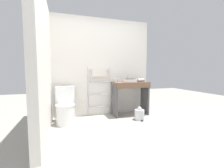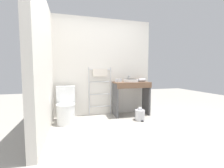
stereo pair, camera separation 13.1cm
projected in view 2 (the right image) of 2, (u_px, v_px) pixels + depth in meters
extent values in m
plane|color=#A8A399|center=(121.00, 140.00, 2.43)|extent=(12.00, 12.00, 0.00)
cube|color=silver|center=(102.00, 67.00, 3.82)|extent=(2.57, 0.12, 2.41)
cube|color=silver|center=(44.00, 66.00, 2.72)|extent=(0.12, 2.21, 2.41)
cylinder|color=white|center=(66.00, 114.00, 3.16)|extent=(0.37, 0.37, 0.40)
cylinder|color=white|center=(66.00, 105.00, 3.14)|extent=(0.39, 0.39, 0.02)
cube|color=white|center=(66.00, 94.00, 3.38)|extent=(0.40, 0.19, 0.38)
cylinder|color=silver|center=(66.00, 86.00, 3.36)|extent=(0.05, 0.05, 0.01)
cylinder|color=silver|center=(89.00, 92.00, 3.69)|extent=(0.02, 0.02, 1.20)
cylinder|color=silver|center=(111.00, 91.00, 3.84)|extent=(0.02, 0.02, 1.20)
cylinder|color=silver|center=(100.00, 106.00, 3.80)|extent=(0.55, 0.02, 0.02)
cylinder|color=silver|center=(100.00, 94.00, 3.77)|extent=(0.55, 0.02, 0.02)
cylinder|color=silver|center=(100.00, 82.00, 3.74)|extent=(0.55, 0.02, 0.02)
cylinder|color=silver|center=(100.00, 69.00, 3.72)|extent=(0.55, 0.02, 0.02)
cube|color=silver|center=(100.00, 73.00, 3.70)|extent=(0.36, 0.04, 0.19)
cube|color=brown|center=(131.00, 83.00, 3.74)|extent=(0.88, 0.46, 0.03)
cube|color=brown|center=(135.00, 86.00, 3.54)|extent=(0.88, 0.02, 0.10)
cube|color=#4C4C4F|center=(115.00, 100.00, 3.67)|extent=(0.04, 0.39, 0.80)
cube|color=#4C4C4F|center=(146.00, 98.00, 3.89)|extent=(0.04, 0.39, 0.80)
cylinder|color=white|center=(131.00, 80.00, 3.77)|extent=(0.36, 0.36, 0.07)
cylinder|color=silver|center=(131.00, 79.00, 3.77)|extent=(0.30, 0.30, 0.01)
cylinder|color=silver|center=(128.00, 79.00, 3.93)|extent=(0.02, 0.02, 0.15)
cylinder|color=silver|center=(129.00, 76.00, 3.88)|extent=(0.02, 0.09, 0.02)
cylinder|color=silver|center=(117.00, 80.00, 3.77)|extent=(0.08, 0.08, 0.08)
cylinder|color=silver|center=(120.00, 80.00, 3.75)|extent=(0.08, 0.08, 0.09)
cylinder|color=#B7B7BC|center=(142.00, 80.00, 3.79)|extent=(0.17, 0.09, 0.09)
cone|color=#9C9CA0|center=(146.00, 80.00, 3.82)|extent=(0.06, 0.07, 0.07)
cube|color=#B7B7BC|center=(139.00, 80.00, 3.86)|extent=(0.05, 0.08, 0.06)
cylinder|color=silver|center=(140.00, 115.00, 3.39)|extent=(0.22, 0.22, 0.23)
sphere|color=silver|center=(140.00, 109.00, 3.38)|extent=(0.10, 0.10, 0.10)
cube|color=black|center=(142.00, 121.00, 3.28)|extent=(0.05, 0.04, 0.02)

